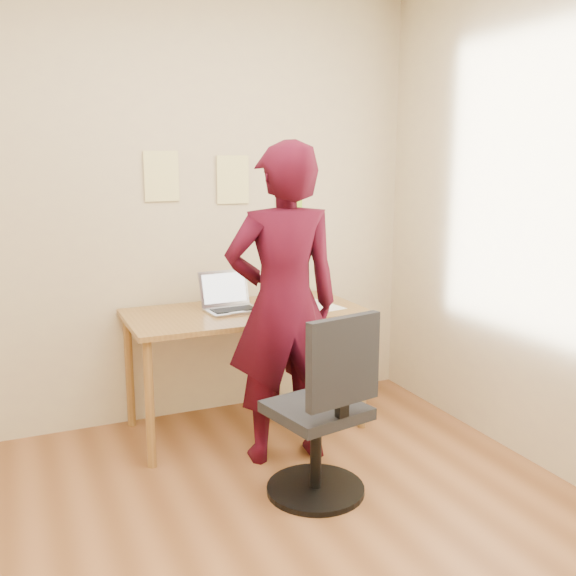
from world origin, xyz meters
name	(u,v)px	position (x,y,z in m)	size (l,w,h in m)	color
room	(249,240)	(0.00, 0.00, 1.35)	(3.58, 3.58, 2.78)	brown
desk	(245,324)	(0.47, 1.38, 0.65)	(1.40, 0.70, 0.74)	olive
laptop	(230,302)	(0.40, 1.43, 0.79)	(0.33, 0.30, 0.23)	#ABACB3
paper_sheet	(316,306)	(0.92, 1.32, 0.74)	(0.23, 0.33, 0.00)	white
phone	(291,314)	(0.68, 1.17, 0.74)	(0.07, 0.12, 0.01)	black
wall_note_left	(162,176)	(0.08, 1.74, 1.53)	(0.21, 0.00, 0.30)	#F6EC93
wall_note_mid	(233,180)	(0.54, 1.74, 1.50)	(0.21, 0.00, 0.30)	#F6EC93
wall_note_right	(290,191)	(0.93, 1.74, 1.42)	(0.18, 0.00, 0.24)	#8ECD2E
office_chair	(324,420)	(0.53, 0.43, 0.40)	(0.49, 0.50, 0.94)	black
person	(284,305)	(0.53, 0.91, 0.86)	(0.63, 0.41, 1.73)	#390715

